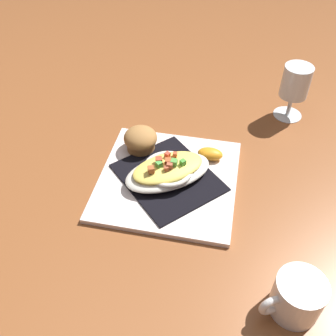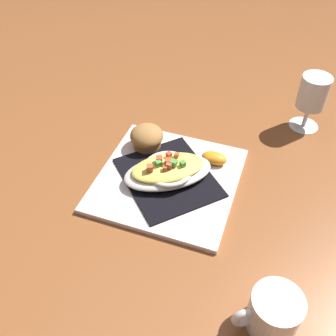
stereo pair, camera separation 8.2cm
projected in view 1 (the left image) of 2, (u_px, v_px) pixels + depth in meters
The scene contains 8 objects.
ground_plane at pixel (168, 182), 0.85m from camera, with size 2.60×2.60×0.00m, color brown.
square_plate at pixel (168, 180), 0.85m from camera, with size 0.29×0.29×0.01m, color white.
folded_napkin at pixel (168, 177), 0.84m from camera, with size 0.18×0.21×0.00m, color black.
gratin_dish at pixel (168, 170), 0.83m from camera, with size 0.22×0.20×0.05m.
muffin at pixel (141, 140), 0.89m from camera, with size 0.08×0.08×0.06m.
orange_garnish at pixel (210, 154), 0.88m from camera, with size 0.07×0.06×0.03m.
coffee_mug at pixel (296, 298), 0.62m from camera, with size 0.10×0.08×0.08m.
stemmed_glass at pixel (295, 85), 0.96m from camera, with size 0.07×0.07×0.14m.
Camera 1 is at (-0.12, 0.58, 0.62)m, focal length 41.54 mm.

